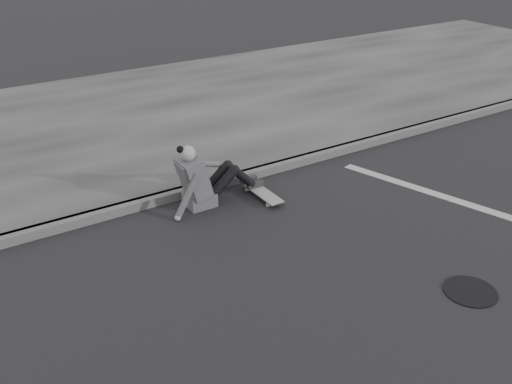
% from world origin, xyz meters
% --- Properties ---
extents(ground, '(80.00, 80.00, 0.00)m').
position_xyz_m(ground, '(0.00, 0.00, 0.00)').
color(ground, black).
rests_on(ground, ground).
extents(curb, '(24.00, 0.16, 0.12)m').
position_xyz_m(curb, '(0.00, 2.58, 0.06)').
color(curb, '#4F4F4F').
rests_on(curb, ground).
extents(sidewalk, '(24.00, 6.00, 0.12)m').
position_xyz_m(sidewalk, '(0.00, 5.60, 0.06)').
color(sidewalk, '#3A3A3A').
rests_on(sidewalk, ground).
extents(manhole, '(0.54, 0.54, 0.01)m').
position_xyz_m(manhole, '(0.78, -0.88, 0.01)').
color(manhole, black).
rests_on(manhole, ground).
extents(skateboard, '(0.20, 0.78, 0.09)m').
position_xyz_m(skateboard, '(0.10, 1.99, 0.07)').
color(skateboard, '#979792').
rests_on(skateboard, ground).
extents(seated_woman, '(1.38, 0.46, 0.88)m').
position_xyz_m(seated_woman, '(-0.64, 2.24, 0.36)').
color(seated_woman, '#4B4B4E').
rests_on(seated_woman, ground).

